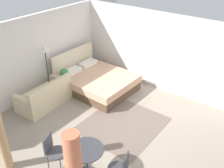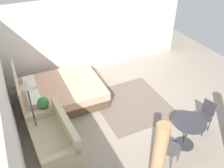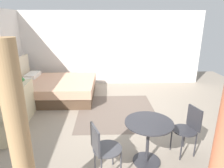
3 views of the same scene
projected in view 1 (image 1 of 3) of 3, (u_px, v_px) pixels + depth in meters
ground_plane at (115, 130)px, 6.78m from camera, size 8.36×9.24×0.02m
wall_back at (33, 57)px, 7.80m from camera, size 8.36×0.12×2.50m
wall_right at (167, 54)px, 8.01m from camera, size 0.12×6.24×2.50m
area_rug at (123, 124)px, 6.97m from camera, size 2.09×1.93×0.01m
bed at (96, 81)px, 8.48m from camera, size 1.88×2.28×1.15m
couch at (45, 97)px, 7.63m from camera, size 1.62×0.91×0.84m
nightstand at (67, 85)px, 8.31m from camera, size 0.54×0.38×0.49m
potted_plant at (64, 74)px, 8.01m from camera, size 0.28×0.28×0.39m
floor_lamp at (46, 57)px, 7.57m from camera, size 0.31×0.31×1.70m
balcony_table at (86, 157)px, 5.25m from camera, size 0.74×0.74×0.72m
cafe_chair_near_window at (121, 167)px, 5.01m from camera, size 0.49×0.49×0.84m
cafe_chair_near_couch at (53, 149)px, 5.44m from camera, size 0.54×0.54×0.83m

